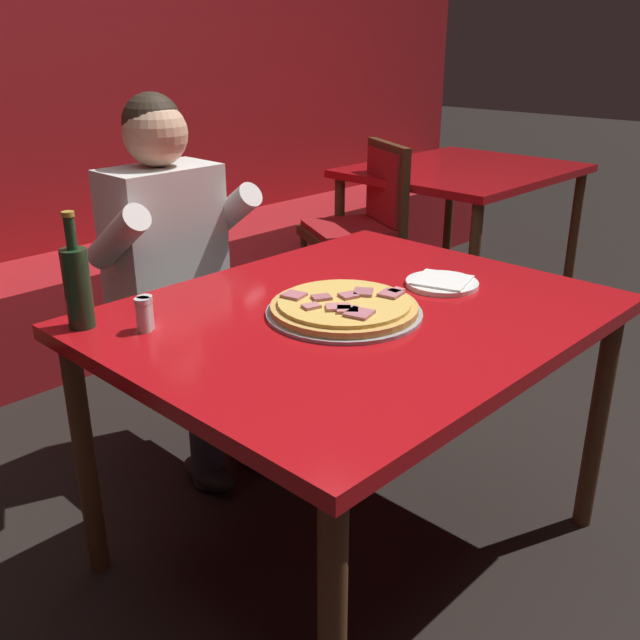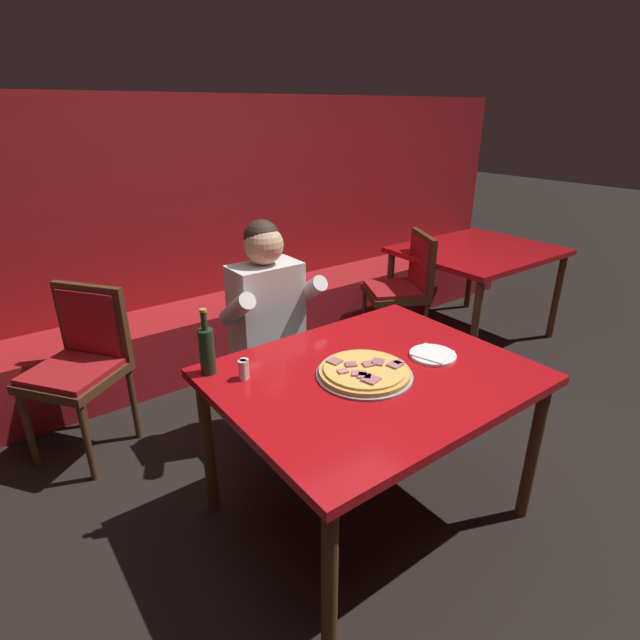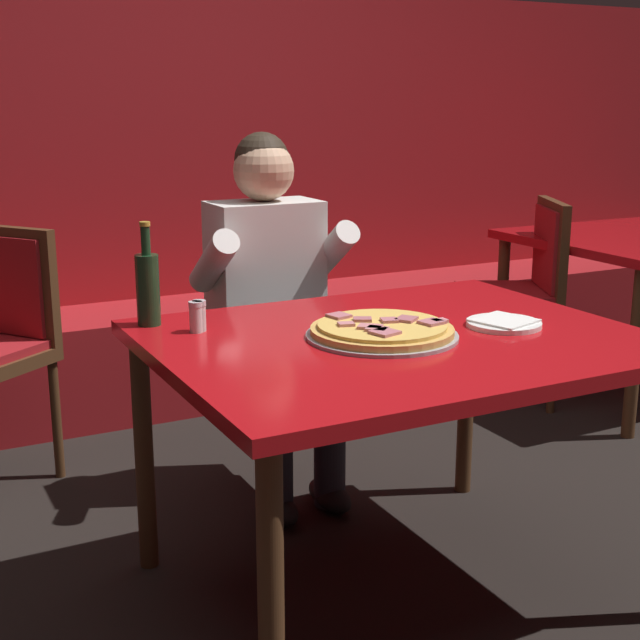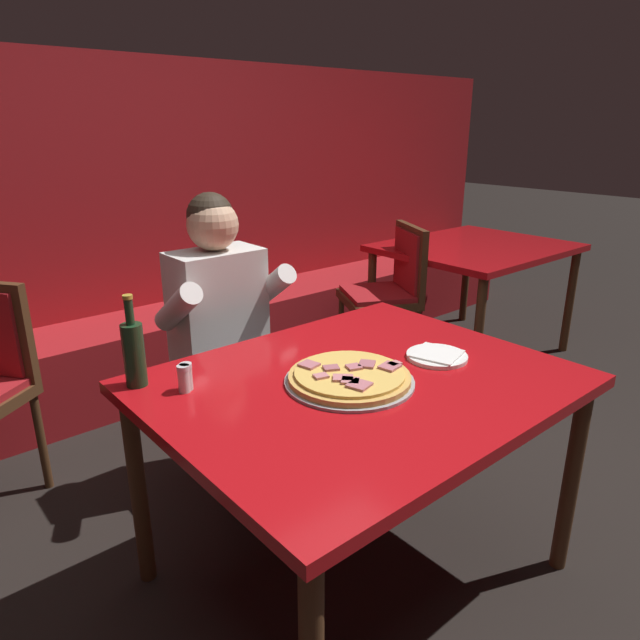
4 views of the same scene
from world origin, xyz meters
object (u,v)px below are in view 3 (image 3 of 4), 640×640
shaker_oregano (199,317)px  diner_seated_blue_shirt (275,301)px  main_dining_table (397,362)px  pizza (382,331)px  shaker_black_pepper (196,318)px  plate_white_paper (504,323)px  dining_chair_far_right (522,283)px  beer_bottle (148,287)px

shaker_oregano → diner_seated_blue_shirt: bearing=47.3°
main_dining_table → pizza: pizza is taller
shaker_black_pepper → plate_white_paper: bearing=-22.7°
dining_chair_far_right → diner_seated_blue_shirt: bearing=-164.2°
diner_seated_blue_shirt → pizza: bearing=-92.7°
beer_bottle → diner_seated_blue_shirt: 0.68m
beer_bottle → shaker_oregano: size_ratio=3.40×
shaker_black_pepper → dining_chair_far_right: 2.10m
pizza → dining_chair_far_right: (1.46, 1.17, -0.23)m
main_dining_table → shaker_oregano: bearing=148.1°
main_dining_table → plate_white_paper: plate_white_paper is taller
shaker_oregano → dining_chair_far_right: dining_chair_far_right is taller
plate_white_paper → shaker_black_pepper: size_ratio=2.44×
beer_bottle → shaker_oregano: bearing=-51.6°
plate_white_paper → diner_seated_blue_shirt: size_ratio=0.16×
shaker_black_pepper → shaker_oregano: 0.02m
beer_bottle → shaker_black_pepper: size_ratio=3.40×
main_dining_table → dining_chair_far_right: dining_chair_far_right is taller
main_dining_table → shaker_oregano: (-0.46, 0.29, 0.11)m
main_dining_table → dining_chair_far_right: 1.84m
main_dining_table → shaker_black_pepper: (-0.47, 0.28, 0.11)m
pizza → diner_seated_blue_shirt: 0.77m
pizza → shaker_oregano: size_ratio=4.75×
shaker_black_pepper → beer_bottle: bearing=123.0°
main_dining_table → pizza: bearing=177.8°
main_dining_table → shaker_black_pepper: bearing=149.5°
beer_bottle → dining_chair_far_right: beer_bottle is taller
beer_bottle → shaker_black_pepper: 0.18m
beer_bottle → plate_white_paper: bearing=-28.1°
pizza → beer_bottle: 0.67m
shaker_oregano → dining_chair_far_right: (1.87, 0.89, -0.25)m
pizza → plate_white_paper: bearing=-8.4°
shaker_black_pepper → diner_seated_blue_shirt: bearing=47.0°
main_dining_table → diner_seated_blue_shirt: diner_seated_blue_shirt is taller
beer_bottle → diner_seated_blue_shirt: (0.55, 0.35, -0.17)m
pizza → plate_white_paper: size_ratio=1.95×
plate_white_paper → pizza: bearing=171.6°
diner_seated_blue_shirt → dining_chair_far_right: diner_seated_blue_shirt is taller
plate_white_paper → beer_bottle: beer_bottle is taller
plate_white_paper → diner_seated_blue_shirt: (-0.33, 0.82, -0.07)m
beer_bottle → shaker_black_pepper: (0.09, -0.14, -0.07)m
shaker_black_pepper → dining_chair_far_right: size_ratio=0.09×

